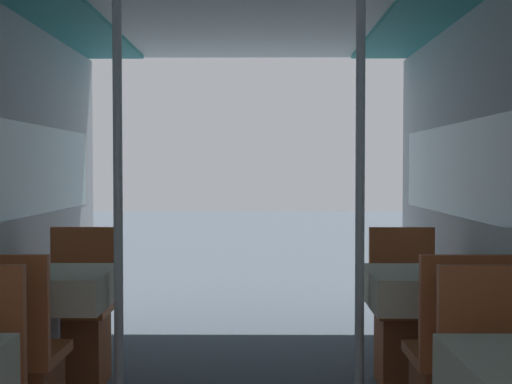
{
  "coord_description": "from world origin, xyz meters",
  "views": [
    {
      "loc": [
        0.11,
        -1.0,
        1.29
      ],
      "look_at": [
        0.09,
        2.88,
        1.16
      ],
      "focal_mm": 50.0,
      "sensor_mm": 36.0,
      "label": 1
    }
  ],
  "objects": [
    {
      "name": "support_pole_left_1",
      "position": [
        -0.63,
        2.69,
        1.11
      ],
      "size": [
        0.05,
        0.05,
        2.22
      ],
      "color": "silver",
      "rests_on": "ground_plane"
    },
    {
      "name": "dining_table_right_1",
      "position": [
        0.98,
        2.69,
        0.63
      ],
      "size": [
        0.62,
        0.62,
        0.75
      ],
      "color": "#4C4C51",
      "rests_on": "ground_plane"
    },
    {
      "name": "dining_table_left_1",
      "position": [
        -0.98,
        2.69,
        0.63
      ],
      "size": [
        0.62,
        0.62,
        0.75
      ],
      "color": "#4C4C51",
      "rests_on": "ground_plane"
    },
    {
      "name": "support_pole_right_1",
      "position": [
        0.63,
        2.69,
        1.11
      ],
      "size": [
        0.05,
        0.05,
        2.22
      ],
      "color": "silver",
      "rests_on": "ground_plane"
    },
    {
      "name": "chair_left_far_1",
      "position": [
        -0.98,
        3.22,
        0.3
      ],
      "size": [
        0.4,
        0.4,
        0.93
      ],
      "rotation": [
        0.0,
        0.0,
        3.14
      ],
      "color": "brown",
      "rests_on": "ground_plane"
    },
    {
      "name": "chair_right_far_1",
      "position": [
        0.98,
        3.22,
        0.3
      ],
      "size": [
        0.4,
        0.4,
        0.93
      ],
      "rotation": [
        0.0,
        0.0,
        3.14
      ],
      "color": "brown",
      "rests_on": "ground_plane"
    }
  ]
}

